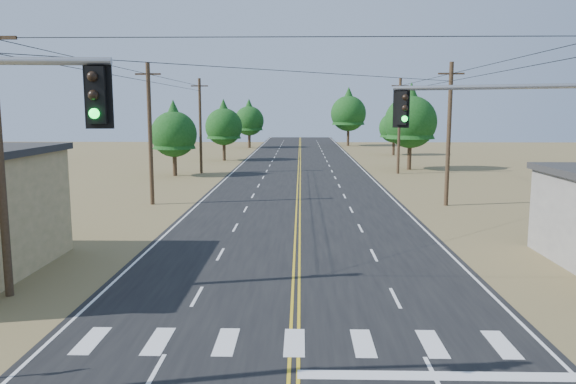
{
  "coord_description": "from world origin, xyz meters",
  "views": [
    {
      "loc": [
        0.17,
        -7.56,
        6.76
      ],
      "look_at": [
        -0.34,
        14.56,
        3.5
      ],
      "focal_mm": 35.0,
      "sensor_mm": 36.0,
      "label": 1
    }
  ],
  "objects": [
    {
      "name": "road",
      "position": [
        0.0,
        30.0,
        0.01
      ],
      "size": [
        15.0,
        200.0,
        0.02
      ],
      "primitive_type": "cube",
      "color": "black",
      "rests_on": "ground"
    },
    {
      "name": "utility_pole_left_mid",
      "position": [
        -10.5,
        32.0,
        5.12
      ],
      "size": [
        1.8,
        0.3,
        10.0
      ],
      "color": "#4C3826",
      "rests_on": "ground"
    },
    {
      "name": "utility_pole_left_far",
      "position": [
        -10.5,
        52.0,
        5.12
      ],
      "size": [
        1.8,
        0.3,
        10.0
      ],
      "color": "#4C3826",
      "rests_on": "ground"
    },
    {
      "name": "utility_pole_right_mid",
      "position": [
        10.5,
        32.0,
        5.12
      ],
      "size": [
        1.8,
        0.3,
        10.0
      ],
      "color": "#4C3826",
      "rests_on": "ground"
    },
    {
      "name": "utility_pole_right_far",
      "position": [
        10.5,
        52.0,
        5.12
      ],
      "size": [
        1.8,
        0.3,
        10.0
      ],
      "color": "#4C3826",
      "rests_on": "ground"
    },
    {
      "name": "signal_mast_right",
      "position": [
        7.91,
        10.74,
        5.26
      ],
      "size": [
        6.54,
        2.74,
        7.71
      ],
      "rotation": [
        0.0,
        0.0,
        -0.37
      ],
      "color": "gray",
      "rests_on": "ground"
    },
    {
      "name": "tree_left_near",
      "position": [
        -12.76,
        49.42,
        4.75
      ],
      "size": [
        4.66,
        4.66,
        7.76
      ],
      "color": "#3F2D1E",
      "rests_on": "ground"
    },
    {
      "name": "tree_left_mid",
      "position": [
        -10.07,
        66.96,
        4.99
      ],
      "size": [
        4.9,
        4.9,
        8.16
      ],
      "color": "#3F2D1E",
      "rests_on": "ground"
    },
    {
      "name": "tree_left_far",
      "position": [
        -9.0,
        92.14,
        5.29
      ],
      "size": [
        5.19,
        5.19,
        8.65
      ],
      "color": "#3F2D1E",
      "rests_on": "ground"
    },
    {
      "name": "tree_right_near",
      "position": [
        12.45,
        56.05,
        5.97
      ],
      "size": [
        5.86,
        5.86,
        9.76
      ],
      "color": "#3F2D1E",
      "rests_on": "ground"
    },
    {
      "name": "tree_right_mid",
      "position": [
        14.0,
        76.49,
        4.54
      ],
      "size": [
        4.46,
        4.46,
        7.43
      ],
      "color": "#3F2D1E",
      "rests_on": "ground"
    },
    {
      "name": "tree_right_far",
      "position": [
        9.0,
        97.97,
        6.68
      ],
      "size": [
        6.55,
        6.55,
        10.92
      ],
      "color": "#3F2D1E",
      "rests_on": "ground"
    }
  ]
}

